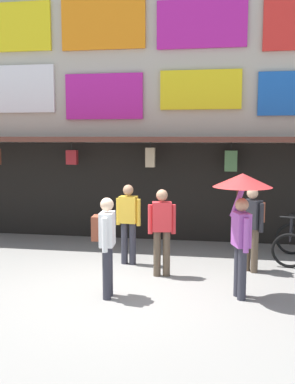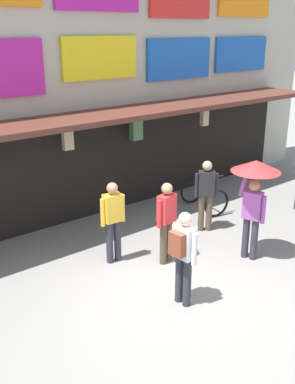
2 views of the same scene
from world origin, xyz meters
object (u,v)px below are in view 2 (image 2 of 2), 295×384
at_px(pedestrian_in_black, 113,218).
at_px(pedestrian_in_purple, 206,190).
at_px(pedestrian_with_umbrella, 255,182).
at_px(bicycle_parked, 204,195).
at_px(pedestrian_in_white, 183,252).
at_px(pedestrian_in_green, 166,219).

bearing_deg(pedestrian_in_black, pedestrian_in_purple, -1.73).
distance_m(pedestrian_with_umbrella, pedestrian_in_black, 2.85).
xyz_separation_m(bicycle_parked, pedestrian_in_white, (-3.35, -2.78, 0.59)).
bearing_deg(pedestrian_in_purple, pedestrian_in_green, -160.59).
height_order(pedestrian_with_umbrella, pedestrian_in_black, pedestrian_with_umbrella).
xyz_separation_m(pedestrian_in_white, pedestrian_in_black, (-0.05, 1.96, -0.04)).
relative_size(bicycle_parked, pedestrian_in_white, 0.76).
height_order(pedestrian_in_white, pedestrian_in_purple, same).
distance_m(bicycle_parked, pedestrian_in_purple, 1.38).
relative_size(pedestrian_with_umbrella, pedestrian_in_black, 1.24).
distance_m(pedestrian_with_umbrella, pedestrian_in_green, 1.85).
distance_m(bicycle_parked, pedestrian_with_umbrella, 2.97).
xyz_separation_m(bicycle_parked, pedestrian_in_purple, (-0.88, -0.89, 0.59)).
relative_size(bicycle_parked, pedestrian_in_purple, 0.76).
bearing_deg(pedestrian_in_green, pedestrian_with_umbrella, -32.99).
bearing_deg(pedestrian_with_umbrella, pedestrian_in_black, 144.20).
bearing_deg(pedestrian_in_black, pedestrian_in_white, -88.64).
relative_size(pedestrian_in_white, pedestrian_with_umbrella, 0.81).
bearing_deg(pedestrian_with_umbrella, bicycle_parked, 64.64).
height_order(pedestrian_in_purple, pedestrian_in_black, same).
height_order(pedestrian_in_white, pedestrian_in_green, same).
bearing_deg(pedestrian_in_green, pedestrian_in_white, -120.46).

